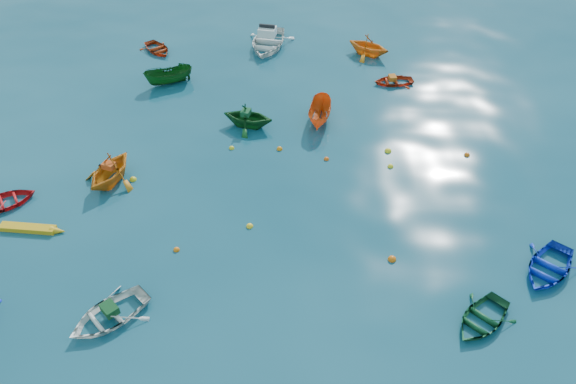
{
  "coord_description": "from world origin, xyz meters",
  "views": [
    {
      "loc": [
        0.54,
        -16.16,
        18.32
      ],
      "look_at": [
        0.0,
        5.0,
        0.4
      ],
      "focal_mm": 35.0,
      "sensor_mm": 36.0,
      "label": 1
    }
  ],
  "objects_px": {
    "kayak_yellow": "(29,230)",
    "motorboat_white": "(268,47)",
    "dinghy_blue_se": "(546,271)",
    "dinghy_white_near": "(110,318)"
  },
  "relations": [
    {
      "from": "dinghy_white_near",
      "to": "kayak_yellow",
      "type": "distance_m",
      "value": 7.14
    },
    {
      "from": "dinghy_blue_se",
      "to": "kayak_yellow",
      "type": "xyz_separation_m",
      "value": [
        -23.43,
        1.94,
        0.0
      ]
    },
    {
      "from": "dinghy_blue_se",
      "to": "motorboat_white",
      "type": "height_order",
      "value": "motorboat_white"
    },
    {
      "from": "kayak_yellow",
      "to": "dinghy_blue_se",
      "type": "bearing_deg",
      "value": -90.31
    },
    {
      "from": "kayak_yellow",
      "to": "motorboat_white",
      "type": "bearing_deg",
      "value": -23.19
    },
    {
      "from": "dinghy_white_near",
      "to": "dinghy_blue_se",
      "type": "bearing_deg",
      "value": 54.88
    },
    {
      "from": "dinghy_white_near",
      "to": "motorboat_white",
      "type": "distance_m",
      "value": 24.9
    },
    {
      "from": "kayak_yellow",
      "to": "motorboat_white",
      "type": "relative_size",
      "value": 0.7
    },
    {
      "from": "dinghy_blue_se",
      "to": "kayak_yellow",
      "type": "bearing_deg",
      "value": -146.07
    },
    {
      "from": "kayak_yellow",
      "to": "motorboat_white",
      "type": "xyz_separation_m",
      "value": [
        10.18,
        19.46,
        0.0
      ]
    }
  ]
}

